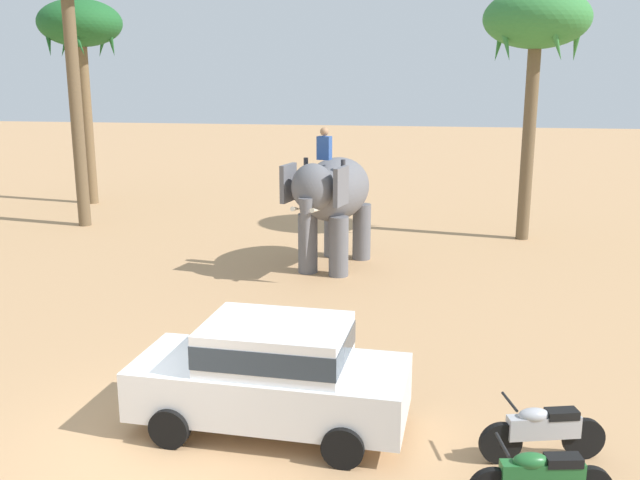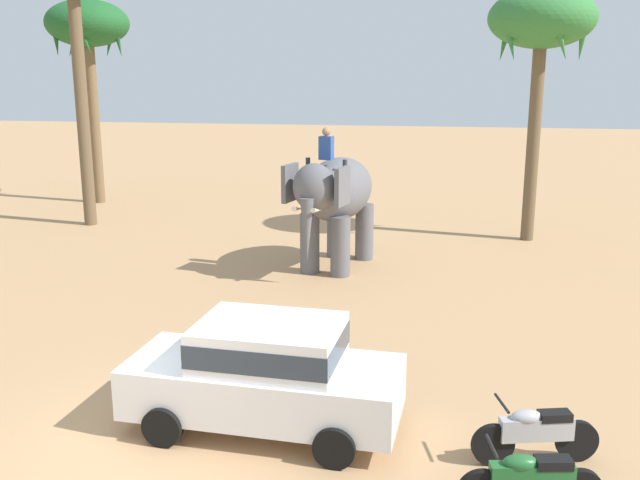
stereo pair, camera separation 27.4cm
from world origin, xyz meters
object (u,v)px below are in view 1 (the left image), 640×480
object	(u,v)px
palm_tree_behind_elephant	(80,29)
palm_tree_left_of_road	(536,25)
motorcycle_second_in_row	(541,478)
elephant_with_mahout	(333,196)
motorcycle_mid_row	(543,430)
car_sedan_foreground	(273,372)

from	to	relation	value
palm_tree_behind_elephant	palm_tree_left_of_road	xyz separation A→B (m)	(16.55, -3.69, -0.23)
motorcycle_second_in_row	palm_tree_left_of_road	world-z (taller)	palm_tree_left_of_road
elephant_with_mahout	palm_tree_left_of_road	xyz separation A→B (m)	(5.57, 4.34, 4.61)
motorcycle_mid_row	palm_tree_behind_elephant	size ratio (longest dim) A/B	0.22
car_sedan_foreground	elephant_with_mahout	world-z (taller)	elephant_with_mahout
motorcycle_second_in_row	motorcycle_mid_row	xyz separation A→B (m)	(0.19, 1.23, 0.00)
elephant_with_mahout	palm_tree_behind_elephant	xyz separation A→B (m)	(-10.98, 8.03, 4.84)
motorcycle_mid_row	elephant_with_mahout	bearing A→B (deg)	114.50
elephant_with_mahout	motorcycle_mid_row	size ratio (longest dim) A/B	2.27
motorcycle_second_in_row	motorcycle_mid_row	bearing A→B (deg)	81.17
elephant_with_mahout	motorcycle_mid_row	xyz separation A→B (m)	(4.28, -9.38, -1.53)
car_sedan_foreground	palm_tree_left_of_road	world-z (taller)	palm_tree_left_of_road
motorcycle_mid_row	palm_tree_behind_elephant	world-z (taller)	palm_tree_behind_elephant
elephant_with_mahout	palm_tree_behind_elephant	world-z (taller)	palm_tree_behind_elephant
car_sedan_foreground	motorcycle_mid_row	distance (m)	3.94
palm_tree_behind_elephant	elephant_with_mahout	bearing A→B (deg)	-36.17
car_sedan_foreground	elephant_with_mahout	size ratio (longest dim) A/B	1.04
motorcycle_second_in_row	elephant_with_mahout	bearing A→B (deg)	111.06
motorcycle_mid_row	palm_tree_left_of_road	size ratio (longest dim) A/B	0.23
motorcycle_second_in_row	palm_tree_behind_elephant	world-z (taller)	palm_tree_behind_elephant
car_sedan_foreground	motorcycle_second_in_row	bearing A→B (deg)	-22.52
car_sedan_foreground	motorcycle_second_in_row	size ratio (longest dim) A/B	2.34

